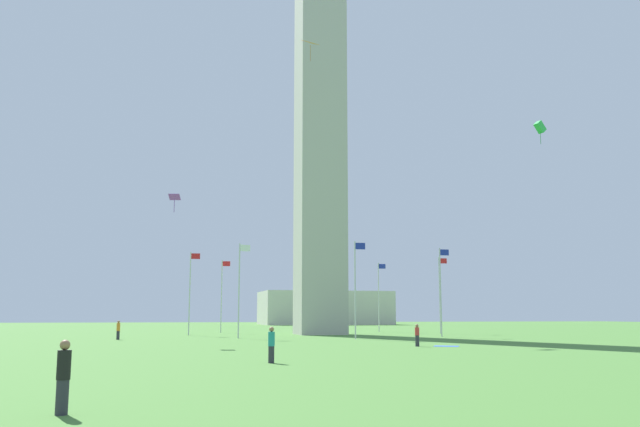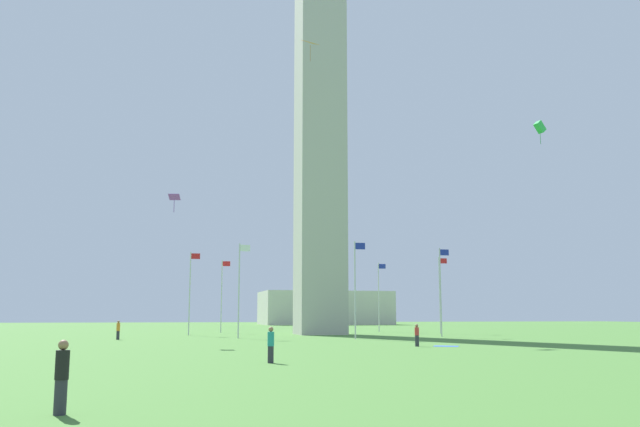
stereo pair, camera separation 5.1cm
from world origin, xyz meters
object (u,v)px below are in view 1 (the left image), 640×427
at_px(flagpole_se, 222,293).
at_px(kite_orange_diamond, 310,43).
at_px(obelisk_monument, 320,128).
at_px(flagpole_nw, 441,288).
at_px(flagpole_e, 296,295).
at_px(flagpole_w, 356,285).
at_px(flagpole_sw, 240,286).
at_px(kite_green_box, 540,127).
at_px(picnic_blanket_near_first_person, 446,346).
at_px(person_teal_shirt, 271,345).
at_px(person_orange_shirt, 118,330).
at_px(person_red_shirt, 417,335).
at_px(flagpole_n, 440,292).
at_px(flagpole_s, 190,290).
at_px(kite_purple_diamond, 175,198).
at_px(distant_building, 324,308).
at_px(flagpole_ne, 379,294).
at_px(person_black_shirt, 63,377).

xyz_separation_m(flagpole_se, kite_orange_diamond, (7.59, -19.21, 27.00)).
height_order(obelisk_monument, flagpole_nw, obelisk_monument).
distance_m(flagpole_e, flagpole_se, 11.57).
bearing_deg(flagpole_e, flagpole_w, -90.00).
height_order(flagpole_se, flagpole_sw, same).
bearing_deg(kite_orange_diamond, kite_green_box, -50.49).
xyz_separation_m(flagpole_w, picnic_blanket_near_first_person, (2.47, -15.51, -5.07)).
xyz_separation_m(obelisk_monument, picnic_blanket_near_first_person, (2.52, -30.64, -24.89)).
bearing_deg(person_teal_shirt, obelisk_monument, 24.98).
relative_size(flagpole_e, flagpole_nw, 1.00).
distance_m(obelisk_monument, person_orange_shirt, 34.60).
relative_size(person_red_shirt, person_teal_shirt, 0.94).
bearing_deg(flagpole_n, obelisk_monument, 180.00).
distance_m(flagpole_sw, picnic_blanket_near_first_person, 24.43).
distance_m(flagpole_se, person_red_shirt, 42.87).
bearing_deg(flagpole_s, picnic_blanket_near_first_person, -60.13).
bearing_deg(person_orange_shirt, flagpole_s, 61.77).
height_order(person_red_shirt, picnic_blanket_near_first_person, person_red_shirt).
relative_size(obelisk_monument, flagpole_s, 5.33).
bearing_deg(person_orange_shirt, obelisk_monument, 30.27).
bearing_deg(flagpole_w, flagpole_n, 45.00).
xyz_separation_m(flagpole_n, kite_purple_diamond, (-32.49, -22.05, 6.72)).
height_order(flagpole_w, flagpole_nw, same).
height_order(flagpole_se, distant_building, flagpole_se).
bearing_deg(flagpole_n, distant_building, 87.42).
distance_m(flagpole_w, person_orange_shirt, 22.65).
bearing_deg(distant_building, flagpole_w, -101.41).
relative_size(distant_building, picnic_blanket_near_first_person, 16.31).
relative_size(person_red_shirt, kite_purple_diamond, 1.10).
bearing_deg(flagpole_sw, flagpole_ne, 45.00).
relative_size(flagpole_e, distant_building, 0.32).
bearing_deg(distant_building, person_teal_shirt, -104.42).
relative_size(flagpole_s, distant_building, 0.32).
xyz_separation_m(flagpole_nw, kite_purple_diamond, (-28.06, -11.35, 6.72)).
distance_m(person_teal_shirt, kite_purple_diamond, 25.76).
bearing_deg(flagpole_se, flagpole_s, -112.50).
bearing_deg(flagpole_ne, distant_building, 83.21).
bearing_deg(flagpole_sw, kite_orange_diamond, 15.99).
bearing_deg(flagpole_ne, picnic_blanket_near_first_person, -101.25).
distance_m(obelisk_monument, picnic_blanket_near_first_person, 39.55).
bearing_deg(person_teal_shirt, picnic_blanket_near_first_person, -6.08).
bearing_deg(person_black_shirt, flagpole_s, 23.01).
bearing_deg(picnic_blanket_near_first_person, kite_green_box, 15.35).
xyz_separation_m(obelisk_monument, flagpole_w, (0.05, -15.12, -19.82)).
height_order(obelisk_monument, flagpole_s, obelisk_monument).
relative_size(kite_green_box, kite_orange_diamond, 0.81).
bearing_deg(flagpole_se, person_teal_shirt, -92.12).
bearing_deg(distant_building, flagpole_s, -113.65).
relative_size(flagpole_se, flagpole_s, 1.00).
xyz_separation_m(flagpole_s, flagpole_w, (15.12, -15.12, 0.00)).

